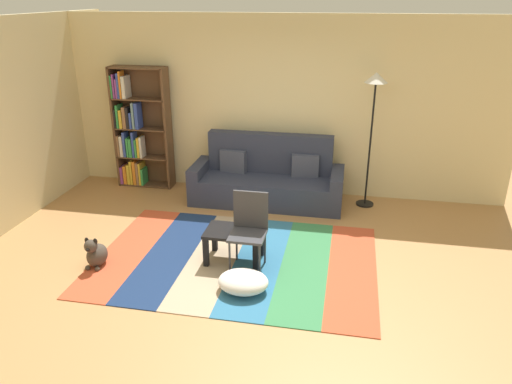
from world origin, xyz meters
TOP-DOWN VIEW (x-y plane):
  - ground_plane at (0.00, 0.00)m, footprint 14.00×14.00m
  - back_wall at (0.00, 2.55)m, footprint 6.80×0.10m
  - left_wall at (-3.40, 0.75)m, footprint 0.10×5.50m
  - rug at (-0.18, 0.17)m, footprint 3.29×2.30m
  - couch at (-0.12, 2.02)m, footprint 2.26×0.80m
  - bookshelf at (-2.31, 2.30)m, footprint 0.90×0.28m
  - coffee_table at (-0.20, 0.16)m, footprint 0.67×0.45m
  - pouf at (0.05, -0.45)m, footprint 0.54×0.44m
  - dog at (-1.74, -0.26)m, footprint 0.22×0.35m
  - standing_lamp at (1.35, 2.16)m, footprint 0.32×0.32m
  - tv_remote at (-0.13, 0.13)m, footprint 0.11×0.15m
  - folding_chair at (0.00, 0.09)m, footprint 0.40×0.40m

SIDE VIEW (x-z plane):
  - ground_plane at x=0.00m, z-range 0.00..0.00m
  - rug at x=-0.18m, z-range 0.00..0.01m
  - pouf at x=0.05m, z-range 0.01..0.23m
  - dog at x=-1.74m, z-range -0.04..0.36m
  - coffee_table at x=-0.20m, z-range 0.12..0.52m
  - couch at x=-0.12m, z-range -0.16..0.84m
  - tv_remote at x=-0.13m, z-range 0.40..0.42m
  - folding_chair at x=0.00m, z-range 0.08..0.98m
  - bookshelf at x=-2.31m, z-range -0.06..1.87m
  - back_wall at x=0.00m, z-range 0.00..2.70m
  - left_wall at x=-3.40m, z-range 0.00..2.70m
  - standing_lamp at x=1.35m, z-range 0.66..2.62m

